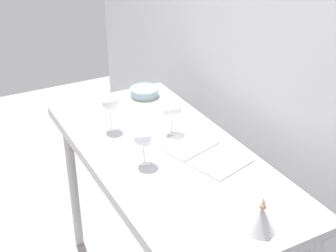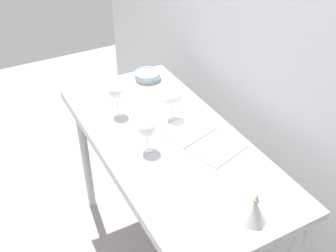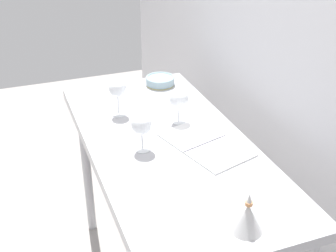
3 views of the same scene
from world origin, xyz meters
The scene contains 9 objects.
back_wall centered at (0.00, 0.49, 1.30)m, with size 3.80×0.04×2.60m, color silver.
steel_counter centered at (0.00, -0.01, 0.79)m, with size 1.40×0.65×0.90m.
wine_glass_near_center centered at (0.02, -0.13, 1.01)m, with size 0.09×0.09×0.16m.
wine_glass_near_left centered at (-0.32, -0.13, 1.03)m, with size 0.08×0.08×0.17m.
wine_glass_far_left centered at (-0.15, 0.10, 1.01)m, with size 0.09×0.09×0.16m.
open_notebook centered at (0.07, 0.13, 0.90)m, with size 0.43×0.32×0.01m.
tasting_sheet_upper centered at (-0.34, 0.13, 0.90)m, with size 0.18×0.23×0.00m, color white.
tasting_bowl centered at (-0.58, 0.16, 0.93)m, with size 0.15×0.15×0.05m.
decanter_funnel centered at (0.59, 0.03, 0.95)m, with size 0.10×0.10×0.14m.
Camera 2 is at (1.36, -0.75, 2.09)m, focal length 43.76 mm.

